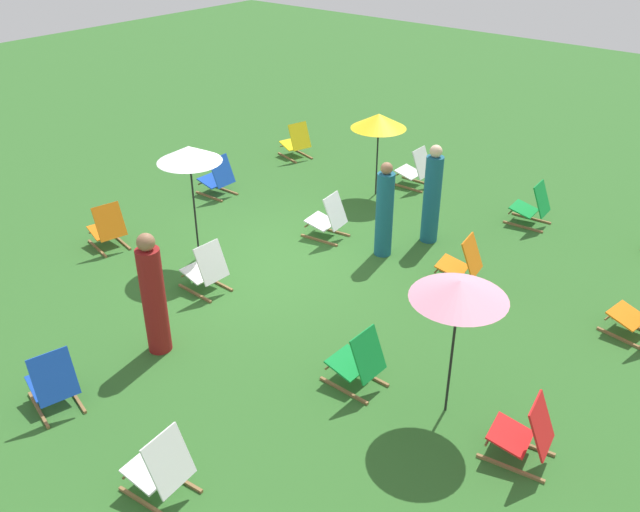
# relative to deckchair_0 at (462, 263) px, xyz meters

# --- Properties ---
(ground_plane) EXTENTS (40.00, 40.00, 0.00)m
(ground_plane) POSITION_rel_deckchair_0_xyz_m (1.41, -2.92, -0.37)
(ground_plane) COLOR #2D6026
(deckchair_0) EXTENTS (0.59, 0.82, 0.83)m
(deckchair_0) POSITION_rel_deckchair_0_xyz_m (0.00, 0.00, 0.00)
(deckchair_0) COLOR olive
(deckchair_0) RESTS_ON ground
(deckchair_1) EXTENTS (0.59, 0.83, 0.83)m
(deckchair_1) POSITION_rel_deckchair_0_xyz_m (-0.29, 2.60, 0.00)
(deckchair_1) COLOR olive
(deckchair_1) RESTS_ON ground
(deckchair_2) EXTENTS (0.55, 0.80, 0.83)m
(deckchair_2) POSITION_rel_deckchair_0_xyz_m (5.70, -0.31, 0.00)
(deckchair_2) COLOR olive
(deckchair_2) RESTS_ON ground
(deckchair_3) EXTENTS (0.66, 0.86, 0.83)m
(deckchair_3) POSITION_rel_deckchair_0_xyz_m (-2.56, -5.69, 0.00)
(deckchair_3) COLOR olive
(deckchair_3) RESTS_ON ground
(deckchair_4) EXTENTS (0.50, 0.77, 0.83)m
(deckchair_4) POSITION_rel_deckchair_0_xyz_m (2.68, -2.96, 0.00)
(deckchair_4) COLOR olive
(deckchair_4) RESTS_ON ground
(deckchair_5) EXTENTS (0.59, 0.82, 0.83)m
(deckchair_5) POSITION_rel_deckchair_0_xyz_m (2.87, 2.37, 0.00)
(deckchair_5) COLOR olive
(deckchair_5) RESTS_ON ground
(deckchair_7) EXTENTS (0.53, 0.79, 0.83)m
(deckchair_7) POSITION_rel_deckchair_0_xyz_m (-2.71, -0.04, 0.00)
(deckchair_7) COLOR olive
(deckchair_7) RESTS_ON ground
(deckchair_9) EXTENTS (0.49, 0.77, 0.83)m
(deckchair_9) POSITION_rel_deckchair_0_xyz_m (-2.87, -2.68, 0.00)
(deckchair_9) COLOR olive
(deckchair_9) RESTS_ON ground
(deckchair_11) EXTENTS (0.65, 0.85, 0.83)m
(deckchair_11) POSITION_rel_deckchair_0_xyz_m (5.66, -2.37, 0.00)
(deckchair_11) COLOR olive
(deckchair_11) RESTS_ON ground
(deckchair_12) EXTENTS (0.57, 0.81, 0.83)m
(deckchair_12) POSITION_rel_deckchair_0_xyz_m (0.09, -2.62, 0.00)
(deckchair_12) COLOR olive
(deckchair_12) RESTS_ON ground
(deckchair_13) EXTENTS (0.49, 0.77, 0.83)m
(deckchair_13) POSITION_rel_deckchair_0_xyz_m (0.05, -5.52, 0.00)
(deckchair_13) COLOR olive
(deckchair_13) RESTS_ON ground
(deckchair_14) EXTENTS (0.49, 0.77, 0.83)m
(deckchair_14) POSITION_rel_deckchair_0_xyz_m (3.01, 0.22, 0.00)
(deckchair_14) COLOR olive
(deckchair_14) RESTS_ON ground
(deckchair_15) EXTENTS (0.62, 0.84, 0.83)m
(deckchair_15) POSITION_rel_deckchair_0_xyz_m (2.80, -5.33, 0.00)
(deckchair_15) COLOR olive
(deckchair_15) RESTS_ON ground
(umbrella_0) EXTENTS (1.09, 1.09, 1.69)m
(umbrella_0) POSITION_rel_deckchair_0_xyz_m (-2.00, -3.06, 1.17)
(umbrella_0) COLOR black
(umbrella_0) RESTS_ON ground
(umbrella_1) EXTENTS (1.10, 1.10, 1.83)m
(umbrella_1) POSITION_rel_deckchair_0_xyz_m (2.71, 1.32, 1.35)
(umbrella_1) COLOR black
(umbrella_1) RESTS_ON ground
(umbrella_2) EXTENTS (1.03, 1.03, 1.99)m
(umbrella_2) POSITION_rel_deckchair_0_xyz_m (2.07, -3.85, 1.49)
(umbrella_2) COLOR black
(umbrella_2) RESTS_ON ground
(person_0) EXTENTS (0.42, 0.42, 1.67)m
(person_0) POSITION_rel_deckchair_0_xyz_m (-0.03, -1.52, 0.42)
(person_0) COLOR #195972
(person_0) RESTS_ON ground
(person_1) EXTENTS (0.43, 0.43, 1.78)m
(person_1) POSITION_rel_deckchair_0_xyz_m (-0.96, -1.17, 0.48)
(person_1) COLOR #195972
(person_1) RESTS_ON ground
(person_2) EXTENTS (0.43, 0.43, 1.77)m
(person_2) POSITION_rel_deckchair_0_xyz_m (4.12, -2.33, 0.47)
(person_2) COLOR maroon
(person_2) RESTS_ON ground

